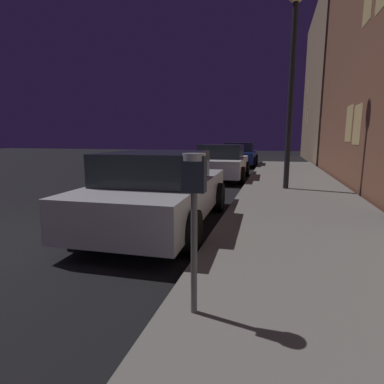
% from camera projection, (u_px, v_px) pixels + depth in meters
% --- Properties ---
extents(sidewalk, '(3.20, 36.00, 0.15)m').
position_uv_depth(sidewalk, '(336.00, 304.00, 2.93)').
color(sidewalk, slate).
rests_on(sidewalk, ground).
extents(parking_meter, '(0.19, 0.19, 1.40)m').
position_uv_depth(parking_meter, '(194.00, 195.00, 2.48)').
color(parking_meter, '#59595B').
rests_on(parking_meter, sidewalk).
extents(car_silver, '(2.20, 4.43, 1.43)m').
position_uv_depth(car_silver, '(160.00, 190.00, 5.75)').
color(car_silver, '#B7B7BF').
rests_on(car_silver, ground).
extents(car_white, '(2.15, 4.20, 1.43)m').
position_uv_depth(car_white, '(222.00, 162.00, 12.33)').
color(car_white, silver).
rests_on(car_white, ground).
extents(car_blue, '(2.14, 4.31, 1.43)m').
position_uv_depth(car_blue, '(240.00, 154.00, 18.39)').
color(car_blue, navy).
rests_on(car_blue, ground).
extents(street_lamp, '(0.44, 0.44, 5.69)m').
position_uv_depth(street_lamp, '(293.00, 60.00, 8.63)').
color(street_lamp, black).
rests_on(street_lamp, sidewalk).
extents(building_far, '(6.79, 11.95, 11.01)m').
position_uv_depth(building_far, '(362.00, 84.00, 21.47)').
color(building_far, '#8C7259').
rests_on(building_far, ground).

